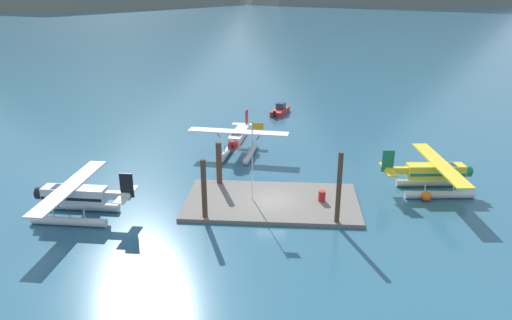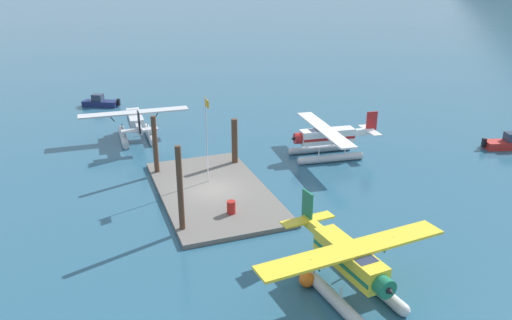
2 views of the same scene
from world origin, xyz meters
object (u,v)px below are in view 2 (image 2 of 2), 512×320
boat_navy_open_sw (100,102)px  flagpole (207,131)px  seaplane_yellow_stbd_fwd (349,264)px  boat_red_open_north (509,143)px  seaplane_silver_port_aft (136,123)px  seaplane_white_bow_left (327,140)px  fuel_drum (231,207)px  mooring_buoy (307,279)px

boat_navy_open_sw → flagpole: bearing=12.7°
seaplane_yellow_stbd_fwd → boat_navy_open_sw: size_ratio=2.35×
flagpole → seaplane_yellow_stbd_fwd: bearing=11.7°
boat_red_open_north → seaplane_silver_port_aft: bearing=-114.9°
seaplane_silver_port_aft → seaplane_white_bow_left: bearing=54.0°
flagpole → boat_red_open_north: (1.50, 28.32, -3.92)m
seaplane_yellow_stbd_fwd → seaplane_silver_port_aft: bearing=-166.6°
seaplane_white_bow_left → boat_navy_open_sw: size_ratio=2.35×
boat_red_open_north → seaplane_yellow_stbd_fwd: bearing=-61.2°
seaplane_yellow_stbd_fwd → boat_red_open_north: bearing=118.8°
seaplane_silver_port_aft → boat_red_open_north: size_ratio=2.21×
fuel_drum → seaplane_silver_port_aft: 19.26m
fuel_drum → boat_red_open_north: boat_red_open_north is taller
flagpole → boat_red_open_north: size_ratio=1.41×
seaplane_white_bow_left → boat_red_open_north: seaplane_white_bow_left is taller
flagpole → fuel_drum: (5.55, 0.04, -3.67)m
mooring_buoy → seaplane_white_bow_left: (-16.65, 9.96, 1.16)m
flagpole → mooring_buoy: size_ratio=8.00×
seaplane_yellow_stbd_fwd → boat_navy_open_sw: seaplane_yellow_stbd_fwd is taller
boat_navy_open_sw → seaplane_silver_port_aft: bearing=10.2°
fuel_drum → flagpole: bearing=-179.6°
seaplane_yellow_stbd_fwd → boat_navy_open_sw: bearing=-167.7°
seaplane_white_bow_left → seaplane_yellow_stbd_fwd: same height
seaplane_yellow_stbd_fwd → flagpole: bearing=-168.3°
boat_navy_open_sw → seaplane_yellow_stbd_fwd: bearing=12.3°
seaplane_silver_port_aft → mooring_buoy: bearing=10.4°
mooring_buoy → boat_red_open_north: 29.79m
mooring_buoy → fuel_drum: bearing=-171.2°
fuel_drum → mooring_buoy: fuel_drum is taller
flagpole → seaplane_silver_port_aft: size_ratio=0.64×
flagpole → seaplane_silver_port_aft: 14.11m
flagpole → seaplane_white_bow_left: bearing=102.1°
seaplane_silver_port_aft → boat_navy_open_sw: (-14.15, -2.54, -1.09)m
mooring_buoy → seaplane_yellow_stbd_fwd: size_ratio=0.08×
seaplane_white_bow_left → flagpole: bearing=-77.9°
fuel_drum → boat_red_open_north: bearing=98.1°
fuel_drum → mooring_buoy: size_ratio=1.05×
mooring_buoy → seaplane_yellow_stbd_fwd: (1.07, 1.79, 1.16)m
seaplane_silver_port_aft → seaplane_yellow_stbd_fwd: size_ratio=1.00×
fuel_drum → seaplane_yellow_stbd_fwd: 10.27m
flagpole → boat_navy_open_sw: flagpole is taller
fuel_drum → seaplane_silver_port_aft: size_ratio=0.08×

